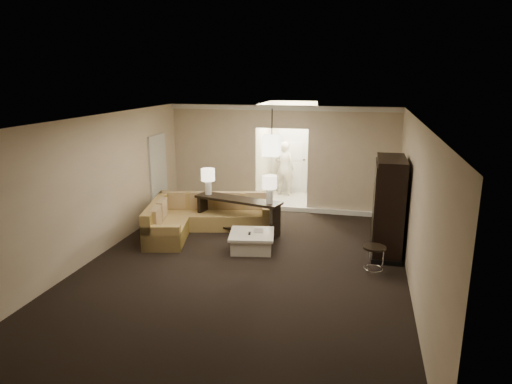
% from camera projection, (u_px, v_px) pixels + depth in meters
% --- Properties ---
extents(ground, '(8.00, 8.00, 0.00)m').
position_uv_depth(ground, '(242.00, 269.00, 8.60)').
color(ground, black).
rests_on(ground, ground).
extents(wall_back, '(6.00, 0.04, 2.80)m').
position_uv_depth(wall_back, '(281.00, 159.00, 12.02)').
color(wall_back, beige).
rests_on(wall_back, ground).
extents(wall_front, '(6.00, 0.04, 2.80)m').
position_uv_depth(wall_front, '(135.00, 300.00, 4.49)').
color(wall_front, beige).
rests_on(wall_front, ground).
extents(wall_left, '(0.04, 8.00, 2.80)m').
position_uv_depth(wall_left, '(94.00, 188.00, 8.93)').
color(wall_left, beige).
rests_on(wall_left, ground).
extents(wall_right, '(0.04, 8.00, 2.80)m').
position_uv_depth(wall_right, '(416.00, 208.00, 7.58)').
color(wall_right, beige).
rests_on(wall_right, ground).
extents(ceiling, '(6.00, 8.00, 0.02)m').
position_uv_depth(ceiling, '(241.00, 119.00, 7.90)').
color(ceiling, silver).
rests_on(ceiling, wall_back).
extents(crown_molding, '(6.00, 0.10, 0.12)m').
position_uv_depth(crown_molding, '(282.00, 108.00, 11.64)').
color(crown_molding, white).
rests_on(crown_molding, wall_back).
extents(baseboard, '(6.00, 0.10, 0.12)m').
position_uv_depth(baseboard, '(280.00, 208.00, 12.31)').
color(baseboard, white).
rests_on(baseboard, ground).
extents(side_door, '(0.05, 0.90, 2.10)m').
position_uv_depth(side_door, '(158.00, 176.00, 11.65)').
color(side_door, silver).
rests_on(side_door, ground).
extents(foyer, '(1.44, 2.02, 2.80)m').
position_uv_depth(foyer, '(290.00, 154.00, 13.31)').
color(foyer, beige).
rests_on(foyer, ground).
extents(sectional_sofa, '(2.81, 2.60, 0.80)m').
position_uv_depth(sectional_sofa, '(199.00, 218.00, 10.61)').
color(sectional_sofa, olive).
rests_on(sectional_sofa, ground).
extents(coffee_table, '(1.06, 1.06, 0.38)m').
position_uv_depth(coffee_table, '(252.00, 241.00, 9.51)').
color(coffee_table, silver).
rests_on(coffee_table, ground).
extents(console_table, '(2.14, 0.98, 0.81)m').
position_uv_depth(console_table, '(238.00, 212.00, 10.51)').
color(console_table, black).
rests_on(console_table, ground).
extents(armoire, '(0.59, 1.37, 1.97)m').
position_uv_depth(armoire, '(388.00, 208.00, 9.16)').
color(armoire, black).
rests_on(armoire, ground).
extents(drink_table, '(0.42, 0.42, 0.53)m').
position_uv_depth(drink_table, '(374.00, 254.00, 8.32)').
color(drink_table, black).
rests_on(drink_table, ground).
extents(table_lamp_left, '(0.32, 0.32, 0.62)m').
position_uv_depth(table_lamp_left, '(208.00, 177.00, 10.69)').
color(table_lamp_left, white).
rests_on(table_lamp_left, console_table).
extents(table_lamp_right, '(0.32, 0.32, 0.62)m').
position_uv_depth(table_lamp_right, '(270.00, 185.00, 9.96)').
color(table_lamp_right, white).
rests_on(table_lamp_right, console_table).
extents(pendant_light, '(0.38, 0.38, 1.09)m').
position_uv_depth(pendant_light, '(272.00, 145.00, 10.66)').
color(pendant_light, black).
rests_on(pendant_light, ceiling).
extents(person, '(0.71, 0.52, 1.82)m').
position_uv_depth(person, '(284.00, 165.00, 13.69)').
color(person, silver).
rests_on(person, ground).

